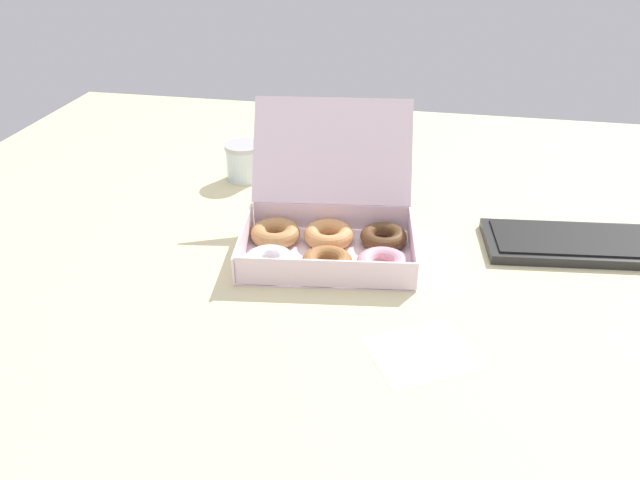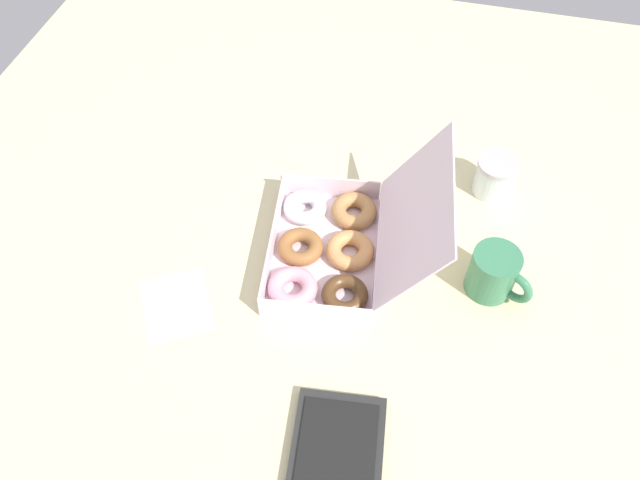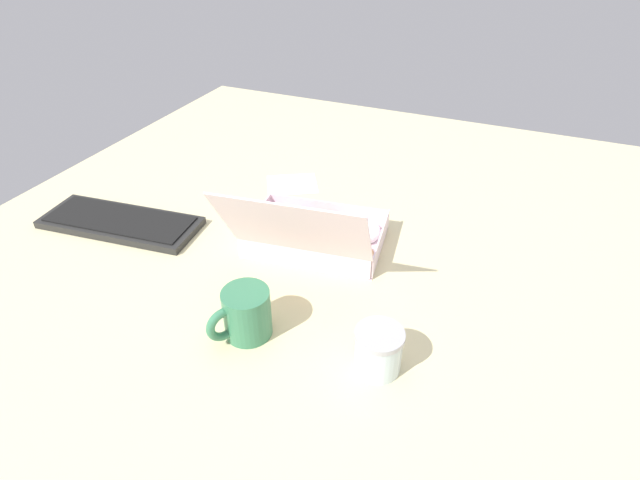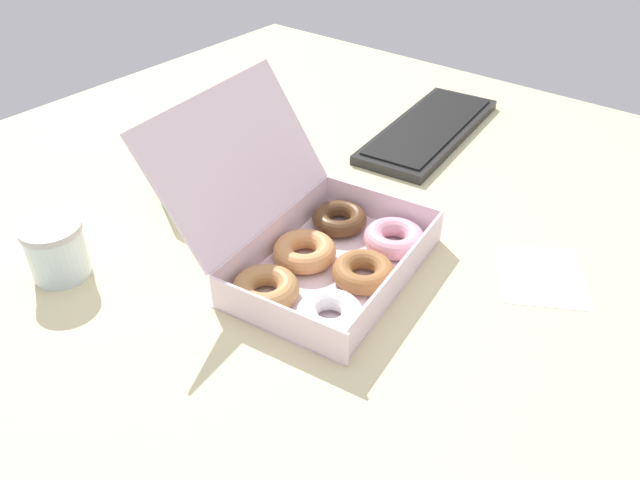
{
  "view_description": "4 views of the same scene",
  "coord_description": "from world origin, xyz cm",
  "px_view_note": "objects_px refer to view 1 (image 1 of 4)",
  "views": [
    {
      "loc": [
        22.27,
        -93.35,
        59.3
      ],
      "look_at": [
        3.94,
        2.0,
        3.65
      ],
      "focal_mm": 35.0,
      "sensor_mm": 36.0,
      "label": 1
    },
    {
      "loc": [
        75.79,
        18.78,
        100.04
      ],
      "look_at": [
        3.61,
        1.09,
        2.02
      ],
      "focal_mm": 35.0,
      "sensor_mm": 36.0,
      "label": 2
    },
    {
      "loc": [
        -33.66,
        91.45,
        68.67
      ],
      "look_at": [
        3.68,
        3.94,
        2.32
      ],
      "focal_mm": 28.0,
      "sensor_mm": 36.0,
      "label": 3
    },
    {
      "loc": [
        -51.9,
        -40.49,
        57.06
      ],
      "look_at": [
        5.68,
        5.29,
        4.22
      ],
      "focal_mm": 35.0,
      "sensor_mm": 36.0,
      "label": 4
    }
  ],
  "objects_px": {
    "donut_box": "(327,236)",
    "keyboard": "(594,244)",
    "coffee_mug": "(355,164)",
    "glass_jar": "(244,161)"
  },
  "relations": [
    {
      "from": "donut_box",
      "to": "keyboard",
      "type": "xyz_separation_m",
      "value": [
        0.49,
        0.1,
        -0.02
      ]
    },
    {
      "from": "donut_box",
      "to": "glass_jar",
      "type": "height_order",
      "value": "donut_box"
    },
    {
      "from": "keyboard",
      "to": "glass_jar",
      "type": "bearing_deg",
      "value": 165.87
    },
    {
      "from": "keyboard",
      "to": "coffee_mug",
      "type": "distance_m",
      "value": 0.52
    },
    {
      "from": "glass_jar",
      "to": "coffee_mug",
      "type": "bearing_deg",
      "value": 3.75
    },
    {
      "from": "coffee_mug",
      "to": "glass_jar",
      "type": "distance_m",
      "value": 0.25
    },
    {
      "from": "donut_box",
      "to": "keyboard",
      "type": "bearing_deg",
      "value": 12.06
    },
    {
      "from": "donut_box",
      "to": "keyboard",
      "type": "height_order",
      "value": "donut_box"
    },
    {
      "from": "donut_box",
      "to": "keyboard",
      "type": "distance_m",
      "value": 0.5
    },
    {
      "from": "coffee_mug",
      "to": "glass_jar",
      "type": "relative_size",
      "value": 1.42
    }
  ]
}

